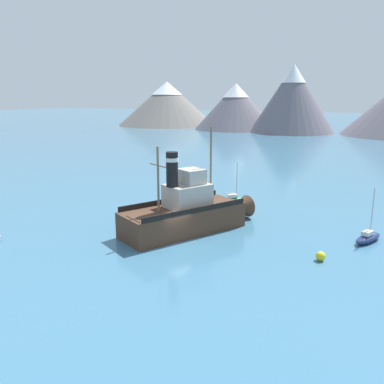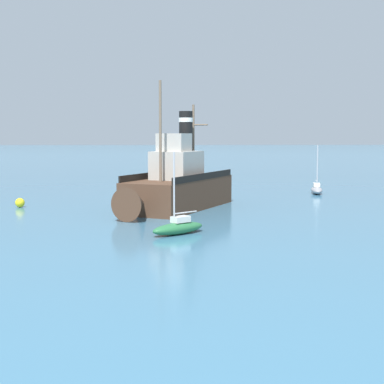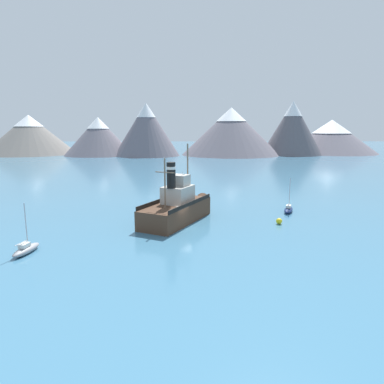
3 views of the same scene
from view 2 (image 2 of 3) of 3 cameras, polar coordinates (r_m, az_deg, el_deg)
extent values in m
plane|color=teal|center=(50.17, -2.11, -1.18)|extent=(600.00, 600.00, 0.00)
cube|color=#4C3323|center=(47.11, -1.21, -0.15)|extent=(9.35, 12.69, 2.40)
cone|color=#4C3323|center=(40.77, -5.57, -1.06)|extent=(3.18, 3.20, 2.35)
cube|color=#B2ADA3|center=(46.49, -1.48, 2.62)|extent=(4.48, 4.92, 2.20)
cube|color=#B2ADA3|center=(45.98, -1.76, 4.83)|extent=(2.87, 2.78, 1.40)
cylinder|color=black|center=(47.97, -0.60, 5.94)|extent=(1.10, 1.10, 3.20)
cylinder|color=silver|center=(47.98, -0.60, 7.01)|extent=(1.16, 1.16, 0.35)
cylinder|color=#75604C|center=(43.92, -3.09, 5.90)|extent=(0.20, 0.20, 7.50)
cylinder|color=#75604C|center=(49.33, 0.13, 5.00)|extent=(0.20, 0.20, 6.00)
cylinder|color=#75604C|center=(49.34, 0.13, 6.53)|extent=(2.37, 1.28, 0.12)
cube|color=black|center=(46.11, 1.21, 1.54)|extent=(5.26, 10.22, 0.50)
cube|color=black|center=(47.96, -3.54, 1.68)|extent=(5.26, 10.22, 0.50)
ellipsoid|color=gray|center=(60.34, 11.99, 0.17)|extent=(1.73, 3.93, 0.70)
cube|color=silver|center=(60.50, 11.98, 0.69)|extent=(0.82, 1.19, 0.36)
cylinder|color=#B7B7BC|center=(59.87, 12.06, 2.48)|extent=(0.10, 0.10, 4.20)
cylinder|color=#B7B7BC|center=(60.86, 11.96, 1.07)|extent=(0.39, 1.79, 0.08)
ellipsoid|color=#286B3D|center=(34.94, -1.36, -3.55)|extent=(3.61, 3.29, 0.70)
cube|color=silver|center=(35.00, -1.12, -2.66)|extent=(1.25, 1.20, 0.36)
cylinder|color=#B7B7BC|center=(34.45, -1.75, 0.43)|extent=(0.10, 0.10, 4.20)
cylinder|color=#B7B7BC|center=(35.21, -0.63, -2.00)|extent=(1.43, 1.22, 0.08)
sphere|color=yellow|center=(49.89, -16.35, -1.00)|extent=(0.76, 0.76, 0.76)
camera|label=1|loc=(81.47, -14.45, 10.21)|focal=38.00mm
camera|label=3|loc=(89.83, -2.89, 9.30)|focal=32.00mm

